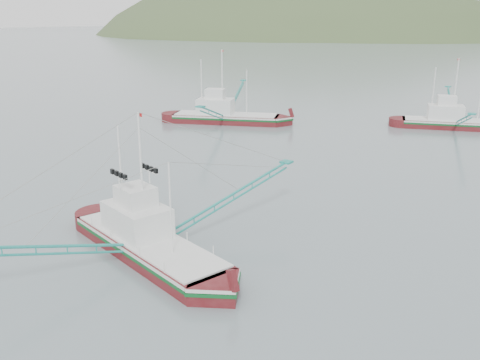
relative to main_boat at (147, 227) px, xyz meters
The scene contains 5 objects.
ground 3.02m from the main_boat, 40.74° to the left, with size 1200.00×1200.00×0.00m, color slate.
main_boat is the anchor object (origin of this frame).
bg_boat_left 42.80m from the main_boat, 118.37° to the left, with size 14.89×25.18×10.64m.
bg_boat_far 51.47m from the main_boat, 82.23° to the left, with size 13.71×23.34×9.74m.
headland_left 403.09m from the main_boat, 116.23° to the left, with size 448.00×308.00×210.00m, color #3B4E28.
Camera 1 is at (19.47, -23.74, 14.14)m, focal length 40.00 mm.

